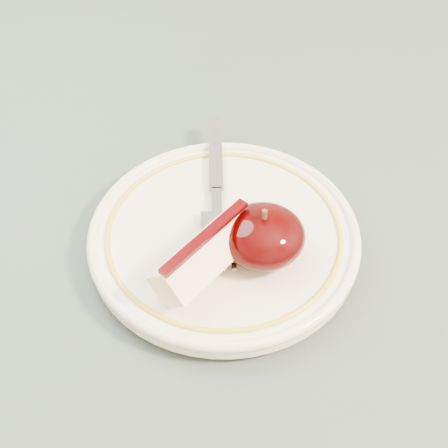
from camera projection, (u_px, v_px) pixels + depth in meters
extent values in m
cylinder|color=brown|center=(420.00, 181.00, 1.14)|extent=(0.05, 0.05, 0.71)
cube|color=#415049|center=(261.00, 239.00, 0.55)|extent=(0.90, 0.90, 0.04)
cylinder|color=white|center=(224.00, 244.00, 0.51)|extent=(0.12, 0.12, 0.01)
cylinder|color=white|center=(224.00, 237.00, 0.51)|extent=(0.22, 0.22, 0.01)
torus|color=white|center=(224.00, 233.00, 0.50)|extent=(0.22, 0.22, 0.01)
torus|color=gold|center=(224.00, 232.00, 0.50)|extent=(0.19, 0.19, 0.00)
ellipsoid|color=black|center=(263.00, 236.00, 0.47)|extent=(0.07, 0.06, 0.04)
cylinder|color=#472D19|center=(264.00, 216.00, 0.46)|extent=(0.00, 0.00, 0.01)
cube|color=#F8E8B7|center=(206.00, 255.00, 0.46)|extent=(0.09, 0.09, 0.04)
cube|color=#340103|center=(205.00, 236.00, 0.45)|extent=(0.07, 0.06, 0.00)
cube|color=gray|center=(215.00, 152.00, 0.56)|extent=(0.03, 0.10, 0.00)
cube|color=gray|center=(217.00, 200.00, 0.52)|extent=(0.01, 0.03, 0.00)
cube|color=gray|center=(217.00, 223.00, 0.50)|extent=(0.03, 0.03, 0.00)
cube|color=gray|center=(233.00, 250.00, 0.48)|extent=(0.01, 0.04, 0.00)
cube|color=gray|center=(223.00, 251.00, 0.48)|extent=(0.01, 0.04, 0.00)
cube|color=gray|center=(213.00, 251.00, 0.48)|extent=(0.01, 0.04, 0.00)
cube|color=gray|center=(203.00, 251.00, 0.48)|extent=(0.01, 0.04, 0.00)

